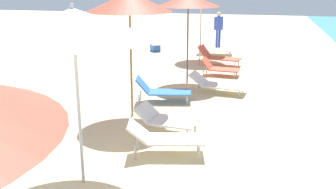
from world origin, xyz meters
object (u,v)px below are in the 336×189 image
(umbrella_fourth, at_px, (73,24))
(lounger_sixth_shoreside, at_px, (219,68))
(lounger_farthest_inland, at_px, (218,57))
(person_walking_near, at_px, (219,26))
(lounger_fourth_shoreside, at_px, (165,137))
(lounger_fifth_shoreside, at_px, (162,90))
(umbrella_sixth, at_px, (188,0))
(lounger_sixth_inland, at_px, (217,84))
(cooler_box, at_px, (155,47))
(lounger_farthest_shoreside, at_px, (214,48))
(lounger_fifth_inland, at_px, (166,119))
(umbrella_fifth, at_px, (129,2))

(umbrella_fourth, bearing_deg, lounger_sixth_shoreside, 79.70)
(lounger_farthest_inland, relative_size, person_walking_near, 1.01)
(lounger_fourth_shoreside, xyz_separation_m, lounger_fifth_shoreside, (-0.80, 3.11, -0.02))
(lounger_sixth_shoreside, xyz_separation_m, person_walking_near, (-0.60, 5.50, 0.70))
(umbrella_sixth, bearing_deg, lounger_sixth_inland, -43.93)
(lounger_sixth_inland, height_order, cooler_box, lounger_sixth_inland)
(person_walking_near, distance_m, cooler_box, 3.15)
(lounger_sixth_shoreside, bearing_deg, lounger_farthest_shoreside, 104.88)
(lounger_sixth_inland, xyz_separation_m, person_walking_near, (-0.73, 7.52, 0.71))
(lounger_fifth_inland, relative_size, lounger_sixth_inland, 0.81)
(lounger_farthest_inland, bearing_deg, lounger_sixth_inland, -73.89)
(umbrella_sixth, xyz_separation_m, lounger_sixth_inland, (1.00, -0.97, -2.21))
(umbrella_fifth, bearing_deg, lounger_fourth_shoreside, -57.62)
(lounger_fourth_shoreside, bearing_deg, lounger_farthest_inland, 77.09)
(lounger_fifth_shoreside, bearing_deg, umbrella_sixth, 71.33)
(lounger_fifth_shoreside, bearing_deg, person_walking_near, 75.34)
(lounger_fifth_shoreside, xyz_separation_m, person_walking_near, (0.57, 8.70, 0.65))
(lounger_fifth_inland, relative_size, lounger_sixth_shoreside, 1.05)
(umbrella_fifth, xyz_separation_m, lounger_sixth_inland, (1.72, 2.35, -2.34))
(lounger_sixth_inland, distance_m, cooler_box, 6.68)
(umbrella_sixth, bearing_deg, person_walking_near, 87.58)
(umbrella_sixth, relative_size, lounger_sixth_inland, 1.66)
(umbrella_fifth, height_order, lounger_fifth_shoreside, umbrella_fifth)
(lounger_fourth_shoreside, bearing_deg, cooler_box, 93.54)
(lounger_fifth_shoreside, relative_size, umbrella_sixth, 0.55)
(umbrella_fourth, distance_m, person_walking_near, 13.22)
(lounger_sixth_shoreside, relative_size, cooler_box, 2.11)
(lounger_sixth_shoreside, distance_m, lounger_farthest_inland, 1.59)
(umbrella_fourth, distance_m, lounger_farthest_inland, 9.50)
(umbrella_fifth, height_order, lounger_farthest_inland, umbrella_fifth)
(cooler_box, bearing_deg, umbrella_sixth, -65.08)
(lounger_farthest_inland, bearing_deg, lounger_fifth_inland, -82.19)
(lounger_sixth_inland, bearing_deg, umbrella_sixth, 143.95)
(lounger_fourth_shoreside, xyz_separation_m, umbrella_sixth, (-0.51, 5.25, 2.12))
(umbrella_fourth, relative_size, lounger_farthest_shoreside, 1.87)
(lounger_fourth_shoreside, relative_size, lounger_sixth_inland, 0.90)
(umbrella_fourth, distance_m, lounger_sixth_inland, 6.20)
(lounger_farthest_inland, distance_m, cooler_box, 3.68)
(cooler_box, bearing_deg, person_walking_near, 33.75)
(lounger_sixth_inland, bearing_deg, lounger_fifth_shoreside, -129.73)
(lounger_fourth_shoreside, bearing_deg, umbrella_sixth, 83.78)
(lounger_farthest_shoreside, bearing_deg, lounger_sixth_shoreside, -81.60)
(umbrella_fifth, xyz_separation_m, person_walking_near, (1.00, 9.87, -1.63))
(umbrella_fourth, distance_m, umbrella_sixth, 6.57)
(umbrella_fifth, relative_size, lounger_sixth_inland, 1.76)
(umbrella_fourth, bearing_deg, person_walking_near, 86.57)
(umbrella_fifth, xyz_separation_m, lounger_fifth_shoreside, (0.43, 1.17, -2.28))
(cooler_box, bearing_deg, umbrella_fourth, -81.28)
(person_walking_near, bearing_deg, lounger_sixth_shoreside, 135.80)
(lounger_fourth_shoreside, height_order, lounger_fifth_inland, lounger_fourth_shoreside)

